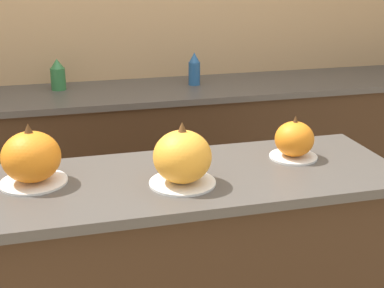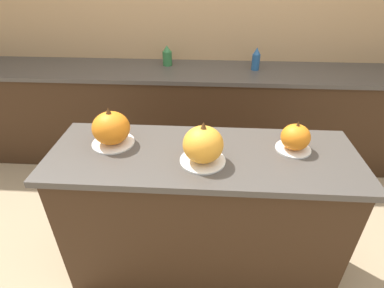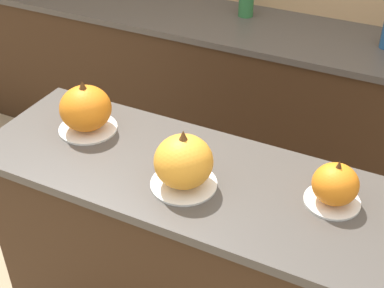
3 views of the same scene
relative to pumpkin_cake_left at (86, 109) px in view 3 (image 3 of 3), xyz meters
name	(u,v)px [view 3 (image 3 of 3)]	position (x,y,z in m)	size (l,w,h in m)	color
kitchen_island	(193,262)	(0.49, -0.07, -0.54)	(1.61, 0.57, 0.90)	#382314
back_counter	(293,108)	(0.49, 1.24, -0.54)	(6.00, 0.60, 0.91)	#382314
pumpkin_cake_left	(86,109)	(0.00, 0.00, 0.00)	(0.23, 0.23, 0.21)	white
pumpkin_cake_center	(185,163)	(0.50, -0.14, 0.00)	(0.23, 0.23, 0.22)	white
pumpkin_cake_right	(335,185)	(0.96, 0.00, -0.02)	(0.18, 0.18, 0.17)	white
bottle_short	(246,1)	(0.12, 1.35, 0.00)	(0.09, 0.09, 0.18)	#2D6B38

